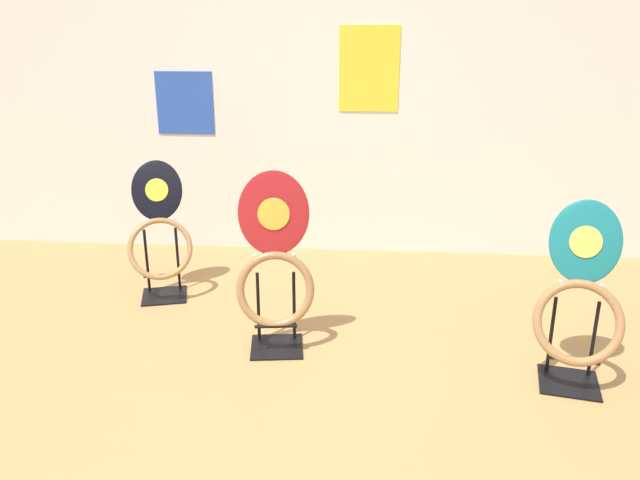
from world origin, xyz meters
TOP-DOWN VIEW (x-y plane):
  - ground_plane at (0.00, 0.00)m, footprint 14.00×14.00m
  - wall_back at (-0.00, 2.51)m, footprint 8.00×0.07m
  - toilet_seat_display_crimson_swirl at (-0.04, 0.87)m, footprint 0.43×0.32m
  - toilet_seat_display_teal_sax at (1.45, 0.66)m, footprint 0.45×0.38m
  - toilet_seat_display_jazz_black at (-0.88, 1.52)m, footprint 0.45×0.45m

SIDE VIEW (x-z plane):
  - ground_plane at x=0.00m, z-range 0.00..0.00m
  - toilet_seat_display_jazz_black at x=-0.88m, z-range -0.03..0.83m
  - toilet_seat_display_teal_sax at x=1.45m, z-range -0.02..0.87m
  - toilet_seat_display_crimson_swirl at x=-0.04m, z-range -0.05..0.92m
  - wall_back at x=0.00m, z-range 0.00..2.60m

